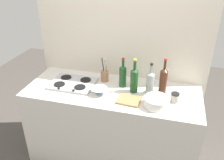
# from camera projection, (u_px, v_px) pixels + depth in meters

# --- Properties ---
(ground_plane) EXTENTS (6.00, 6.00, 0.00)m
(ground_plane) POSITION_uv_depth(u_px,v_px,m) (112.00, 154.00, 2.85)
(ground_plane) COLOR #47423D
(ground_plane) RESTS_ON ground
(counter_block) EXTENTS (1.80, 0.70, 0.90)m
(counter_block) POSITION_uv_depth(u_px,v_px,m) (112.00, 125.00, 2.64)
(counter_block) COLOR silver
(counter_block) RESTS_ON ground
(backsplash_panel) EXTENTS (1.90, 0.06, 2.44)m
(backsplash_panel) POSITION_uv_depth(u_px,v_px,m) (121.00, 49.00, 2.60)
(backsplash_panel) COLOR beige
(backsplash_panel) RESTS_ON ground
(stovetop_hob) EXTENTS (0.47, 0.37, 0.04)m
(stovetop_hob) POSITION_uv_depth(u_px,v_px,m) (73.00, 83.00, 2.53)
(stovetop_hob) COLOR #B2B2B7
(stovetop_hob) RESTS_ON counter_block
(plate_stack) EXTENTS (0.24, 0.24, 0.09)m
(plate_stack) POSITION_uv_depth(u_px,v_px,m) (156.00, 102.00, 2.16)
(plate_stack) COLOR white
(plate_stack) RESTS_ON counter_block
(wine_bottle_leftmost) EXTENTS (0.07, 0.07, 0.32)m
(wine_bottle_leftmost) POSITION_uv_depth(u_px,v_px,m) (123.00, 75.00, 2.45)
(wine_bottle_leftmost) COLOR #19471E
(wine_bottle_leftmost) RESTS_ON counter_block
(wine_bottle_mid_left) EXTENTS (0.08, 0.08, 0.36)m
(wine_bottle_mid_left) POSITION_uv_depth(u_px,v_px,m) (134.00, 79.00, 2.34)
(wine_bottle_mid_left) COLOR #19471E
(wine_bottle_mid_left) RESTS_ON counter_block
(wine_bottle_mid_right) EXTENTS (0.08, 0.08, 0.37)m
(wine_bottle_mid_right) POSITION_uv_depth(u_px,v_px,m) (163.00, 80.00, 2.33)
(wine_bottle_mid_right) COLOR #472314
(wine_bottle_mid_right) RESTS_ON counter_block
(wine_bottle_rightmost) EXTENTS (0.08, 0.08, 0.34)m
(wine_bottle_rightmost) POSITION_uv_depth(u_px,v_px,m) (150.00, 83.00, 2.30)
(wine_bottle_rightmost) COLOR gray
(wine_bottle_rightmost) RESTS_ON counter_block
(mixing_bowl) EXTENTS (0.17, 0.17, 0.07)m
(mixing_bowl) POSITION_uv_depth(u_px,v_px,m) (99.00, 91.00, 2.35)
(mixing_bowl) COLOR silver
(mixing_bowl) RESTS_ON counter_block
(utensil_crock) EXTENTS (0.08, 0.09, 0.28)m
(utensil_crock) POSITION_uv_depth(u_px,v_px,m) (105.00, 75.00, 2.58)
(utensil_crock) COLOR #996B4C
(utensil_crock) RESTS_ON counter_block
(condiment_jar_front) EXTENTS (0.08, 0.08, 0.09)m
(condiment_jar_front) POSITION_uv_depth(u_px,v_px,m) (175.00, 98.00, 2.22)
(condiment_jar_front) COLOR #9E998C
(condiment_jar_front) RESTS_ON counter_block
(cutting_board) EXTENTS (0.23, 0.20, 0.02)m
(cutting_board) POSITION_uv_depth(u_px,v_px,m) (129.00, 100.00, 2.25)
(cutting_board) COLOR #9E7A4C
(cutting_board) RESTS_ON counter_block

